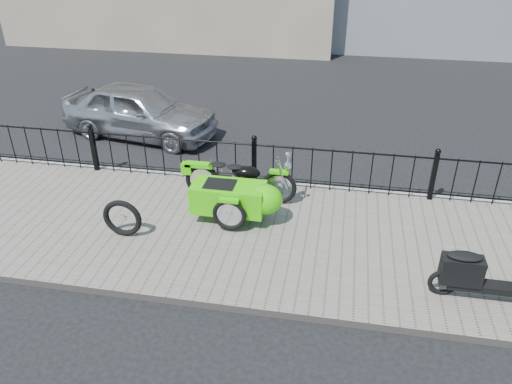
% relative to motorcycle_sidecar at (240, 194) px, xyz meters
% --- Properties ---
extents(ground, '(120.00, 120.00, 0.00)m').
position_rel_motorcycle_sidecar_xyz_m(ground, '(0.02, 0.02, -0.59)').
color(ground, black).
rests_on(ground, ground).
extents(sidewalk, '(30.00, 3.80, 0.12)m').
position_rel_motorcycle_sidecar_xyz_m(sidewalk, '(0.02, -0.48, -0.53)').
color(sidewalk, '#6A635A').
rests_on(sidewalk, ground).
extents(curb, '(30.00, 0.10, 0.12)m').
position_rel_motorcycle_sidecar_xyz_m(curb, '(0.02, 1.46, -0.53)').
color(curb, gray).
rests_on(curb, ground).
extents(iron_fence, '(14.11, 0.11, 1.08)m').
position_rel_motorcycle_sidecar_xyz_m(iron_fence, '(0.02, 1.32, -0.01)').
color(iron_fence, black).
rests_on(iron_fence, sidewalk).
extents(motorcycle_sidecar, '(2.28, 1.48, 0.98)m').
position_rel_motorcycle_sidecar_xyz_m(motorcycle_sidecar, '(0.00, 0.00, 0.00)').
color(motorcycle_sidecar, black).
rests_on(motorcycle_sidecar, sidewalk).
extents(scooter, '(1.58, 0.46, 1.07)m').
position_rel_motorcycle_sidecar_xyz_m(scooter, '(3.82, -1.57, -0.06)').
color(scooter, black).
rests_on(scooter, sidewalk).
extents(spare_tire, '(0.70, 0.10, 0.70)m').
position_rel_motorcycle_sidecar_xyz_m(spare_tire, '(-1.85, -0.97, -0.13)').
color(spare_tire, black).
rests_on(spare_tire, sidewalk).
extents(sedan_car, '(4.17, 2.26, 1.34)m').
position_rel_motorcycle_sidecar_xyz_m(sedan_car, '(-3.36, 3.60, 0.08)').
color(sedan_car, '#A6A8AD').
rests_on(sedan_car, ground).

